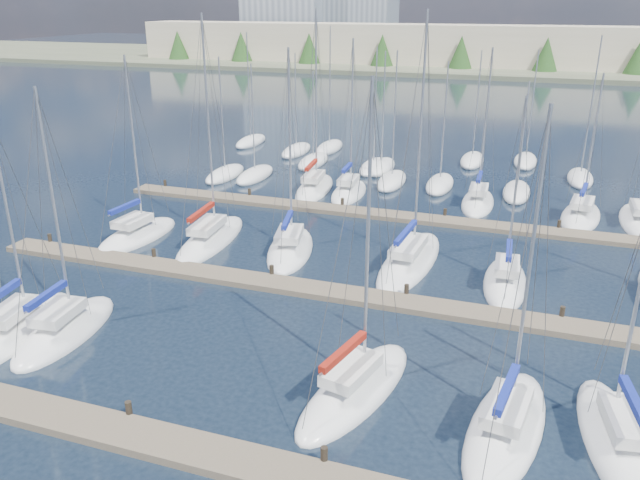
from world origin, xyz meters
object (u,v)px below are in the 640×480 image
(sailboat_b, at_px, (20,329))
(sailboat_e, at_px, (506,427))
(sailboat_p, at_px, (478,202))
(sailboat_h, at_px, (138,235))
(sailboat_l, at_px, (505,282))
(sailboat_j, at_px, (290,249))
(sailboat_o, at_px, (349,192))
(sailboat_k, at_px, (410,261))
(sailboat_i, at_px, (211,239))
(sailboat_c, at_px, (66,330))
(sailboat_f, at_px, (616,440))
(sailboat_r, at_px, (638,221))
(sailboat_q, at_px, (580,216))
(sailboat_d, at_px, (356,389))
(sailboat_n, at_px, (314,188))

(sailboat_b, height_order, sailboat_e, sailboat_e)
(sailboat_p, distance_m, sailboat_h, 26.31)
(sailboat_h, bearing_deg, sailboat_p, 39.70)
(sailboat_l, relative_size, sailboat_h, 0.89)
(sailboat_h, xyz_separation_m, sailboat_e, (25.31, -13.09, 0.01))
(sailboat_j, bearing_deg, sailboat_o, 76.96)
(sailboat_k, xyz_separation_m, sailboat_i, (-13.48, -0.71, 0.00))
(sailboat_b, xyz_separation_m, sailboat_e, (23.13, -0.01, 0.01))
(sailboat_p, distance_m, sailboat_j, 17.69)
(sailboat_c, xyz_separation_m, sailboat_k, (14.23, 14.14, 0.00))
(sailboat_c, xyz_separation_m, sailboat_f, (24.78, -0.09, 0.00))
(sailboat_b, relative_size, sailboat_k, 0.73)
(sailboat_c, bearing_deg, sailboat_i, 80.52)
(sailboat_c, bearing_deg, sailboat_r, 37.07)
(sailboat_p, distance_m, sailboat_e, 28.71)
(sailboat_c, bearing_deg, sailboat_q, 41.11)
(sailboat_h, xyz_separation_m, sailboat_q, (29.02, 14.32, -0.00))
(sailboat_r, distance_m, sailboat_f, 27.33)
(sailboat_c, bearing_deg, sailboat_d, -6.75)
(sailboat_d, bearing_deg, sailboat_f, 13.50)
(sailboat_c, bearing_deg, sailboat_p, 52.30)
(sailboat_r, distance_m, sailboat_j, 25.84)
(sailboat_r, bearing_deg, sailboat_l, -121.05)
(sailboat_b, height_order, sailboat_p, sailboat_p)
(sailboat_l, xyz_separation_m, sailboat_i, (-19.29, 0.60, 0.01))
(sailboat_f, relative_size, sailboat_i, 0.75)
(sailboat_l, bearing_deg, sailboat_r, 56.73)
(sailboat_d, xyz_separation_m, sailboat_f, (9.95, 0.02, -0.00))
(sailboat_o, relative_size, sailboat_r, 0.96)
(sailboat_p, height_order, sailboat_e, sailboat_e)
(sailboat_e, height_order, sailboat_q, sailboat_e)
(sailboat_p, bearing_deg, sailboat_f, -75.77)
(sailboat_b, distance_m, sailboat_r, 41.34)
(sailboat_l, bearing_deg, sailboat_i, 176.06)
(sailboat_q, bearing_deg, sailboat_h, -145.48)
(sailboat_r, relative_size, sailboat_p, 1.08)
(sailboat_p, bearing_deg, sailboat_q, -9.01)
(sailboat_b, height_order, sailboat_d, sailboat_d)
(sailboat_c, distance_m, sailboat_o, 27.84)
(sailboat_k, bearing_deg, sailboat_n, 133.68)
(sailboat_j, bearing_deg, sailboat_e, -57.79)
(sailboat_k, xyz_separation_m, sailboat_j, (-7.75, -0.58, -0.00))
(sailboat_h, xyz_separation_m, sailboat_f, (29.18, -12.55, 0.00))
(sailboat_b, distance_m, sailboat_c, 2.30)
(sailboat_o, height_order, sailboat_p, sailboat_o)
(sailboat_h, bearing_deg, sailboat_r, 27.79)
(sailboat_n, relative_size, sailboat_k, 0.99)
(sailboat_r, xyz_separation_m, sailboat_q, (-3.94, -0.19, -0.02))
(sailboat_l, bearing_deg, sailboat_n, 137.16)
(sailboat_o, bearing_deg, sailboat_i, -115.81)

